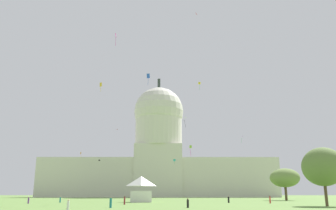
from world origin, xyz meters
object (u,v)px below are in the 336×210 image
person_red_aisle_center (270,200)px  kite_yellow_high (199,83)px  person_maroon_near_tree_east (125,201)px  kite_red_high (196,14)px  kite_pink_mid (118,130)px  tree_east_mid (323,167)px  kite_violet_mid (241,138)px  tree_east_far (285,178)px  kite_gold_mid (101,85)px  person_black_front_right (188,203)px  person_black_lawn_far_right (229,200)px  person_teal_mid_left (60,200)px  person_purple_near_tent (28,200)px  kite_blue_mid (148,77)px  event_tent (141,189)px  kite_orange_mid (81,153)px  person_white_mid_right (68,205)px  kite_lime_low (191,148)px  capitol_building (158,157)px  kite_turquoise_low (174,160)px  kite_black_mid (99,160)px  person_teal_back_right (111,203)px  kite_white_mid (185,119)px  kite_magenta_high (116,36)px

person_red_aisle_center → kite_yellow_high: size_ratio=0.44×
person_maroon_near_tree_east → kite_red_high: bearing=-20.8°
person_red_aisle_center → kite_pink_mid: bearing=46.4°
tree_east_mid → kite_violet_mid: (3.22, 83.50, 18.55)m
tree_east_far → kite_gold_mid: bearing=-158.1°
person_black_front_right → kite_red_high: size_ratio=1.94×
person_red_aisle_center → kite_red_high: 59.74m
person_black_lawn_far_right → person_teal_mid_left: bearing=41.6°
person_purple_near_tent → kite_pink_mid: 87.18m
person_red_aisle_center → person_black_front_right: bearing=156.6°
tree_east_far → kite_blue_mid: kite_blue_mid is taller
person_maroon_near_tree_east → kite_red_high: size_ratio=2.28×
event_tent → kite_orange_mid: size_ratio=2.33×
person_teal_mid_left → kite_red_high: bearing=-119.9°
person_white_mid_right → kite_lime_low: bearing=172.2°
capitol_building → person_teal_mid_left: capitol_building is taller
kite_turquoise_low → kite_yellow_high: bearing=135.6°
person_white_mid_right → kite_gold_mid: 54.59m
event_tent → person_black_lawn_far_right: 23.13m
person_red_aisle_center → kite_lime_low: size_ratio=0.68×
person_black_lawn_far_right → kite_black_mid: kite_black_mid is taller
kite_violet_mid → kite_gold_mid: 74.88m
person_teal_back_right → tree_east_mid: bearing=129.5°
person_red_aisle_center → kite_black_mid: (-59.25, 98.34, 18.06)m
person_purple_near_tent → kite_black_mid: kite_black_mid is taller
person_purple_near_tent → kite_yellow_high: 105.57m
event_tent → person_black_front_right: bearing=-78.8°
tree_east_mid → kite_white_mid: bearing=109.6°
kite_pink_mid → person_red_aisle_center: bearing=163.7°
person_black_front_right → kite_red_high: kite_red_high is taller
kite_lime_low → kite_violet_mid: bearing=-65.6°
person_red_aisle_center → event_tent: bearing=86.4°
person_teal_back_right → kite_violet_mid: size_ratio=0.72×
kite_white_mid → kite_blue_mid: (-12.11, -36.14, 4.59)m
event_tent → person_maroon_near_tree_east: bearing=-100.0°
event_tent → tree_east_far: 52.72m
person_black_lawn_far_right → kite_red_high: kite_red_high is taller
person_purple_near_tent → kite_violet_mid: kite_violet_mid is taller
person_purple_near_tent → kite_blue_mid: 43.89m
person_teal_back_right → person_black_front_right: bearing=118.5°
kite_magenta_high → kite_orange_mid: size_ratio=1.44×
person_purple_near_tent → kite_lime_low: size_ratio=0.59×
kite_magenta_high → kite_blue_mid: size_ratio=1.23×
event_tent → kite_magenta_high: (-9.22, 5.32, 46.83)m
person_black_front_right → capitol_building: bearing=91.4°
person_red_aisle_center → kite_black_mid: kite_black_mid is taller
person_maroon_near_tree_east → kite_yellow_high: kite_yellow_high is taller
event_tent → kite_black_mid: (-28.11, 87.46, 15.49)m
event_tent → kite_orange_mid: bearing=110.8°
person_black_front_right → kite_yellow_high: kite_yellow_high is taller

